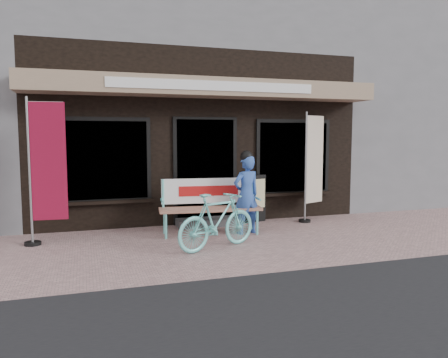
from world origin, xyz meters
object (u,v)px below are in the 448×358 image
object	(u,v)px
nobori_red	(46,169)
person	(246,193)
bench	(210,201)
nobori_cream	(313,165)
bicycle	(217,221)
menu_stand	(255,198)

from	to	relation	value
nobori_red	person	bearing A→B (deg)	0.95
bench	nobori_red	world-z (taller)	nobori_red
nobori_red	nobori_cream	size ratio (longest dim) A/B	1.06
person	bicycle	world-z (taller)	person
nobori_cream	menu_stand	xyz separation A→B (m)	(-1.21, 0.26, -0.68)
person	menu_stand	world-z (taller)	person
person	bench	bearing A→B (deg)	147.02
nobori_red	menu_stand	world-z (taller)	nobori_red
bicycle	nobori_red	xyz separation A→B (m)	(-2.62, 1.14, 0.81)
person	nobori_cream	bearing A→B (deg)	10.11
bench	person	distance (m)	0.70
nobori_red	bench	bearing A→B (deg)	5.04
bench	menu_stand	bearing A→B (deg)	37.65
person	bicycle	bearing A→B (deg)	-144.90
person	menu_stand	size ratio (longest dim) A/B	1.56
bench	nobori_cream	size ratio (longest dim) A/B	0.83
bench	menu_stand	xyz separation A→B (m)	(1.21, 0.72, -0.09)
person	bicycle	distance (m)	1.26
bicycle	person	bearing A→B (deg)	-64.77
nobori_cream	bench	bearing A→B (deg)	169.43
person	nobori_red	size ratio (longest dim) A/B	0.63
bench	nobori_cream	world-z (taller)	nobori_cream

